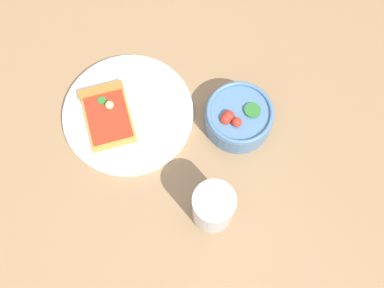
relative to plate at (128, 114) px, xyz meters
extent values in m
plane|color=#93704C|center=(-0.04, -0.01, -0.01)|extent=(2.40, 2.40, 0.00)
cylinder|color=silver|center=(0.00, 0.00, 0.00)|extent=(0.27, 0.27, 0.01)
cube|color=gold|center=(-0.04, 0.02, 0.01)|extent=(0.14, 0.16, 0.01)
cube|color=#A36B2D|center=(-0.01, 0.07, 0.01)|extent=(0.09, 0.06, 0.02)
cube|color=#B22D19|center=(-0.04, 0.02, 0.02)|extent=(0.12, 0.14, 0.00)
cylinder|color=#2D722D|center=(-0.03, 0.05, 0.02)|extent=(0.02, 0.02, 0.00)
sphere|color=#F2D87F|center=(-0.02, 0.03, 0.02)|extent=(0.02, 0.02, 0.02)
cylinder|color=#4C7299|center=(0.15, -0.16, 0.02)|extent=(0.13, 0.13, 0.05)
torus|color=#4C7299|center=(0.15, -0.16, 0.05)|extent=(0.13, 0.13, 0.01)
sphere|color=red|center=(0.13, -0.15, 0.05)|extent=(0.02, 0.02, 0.02)
sphere|color=red|center=(0.13, -0.17, 0.05)|extent=(0.02, 0.02, 0.02)
sphere|color=red|center=(0.12, -0.15, 0.05)|extent=(0.02, 0.02, 0.02)
cylinder|color=#2D722D|center=(0.17, -0.17, 0.05)|extent=(0.04, 0.04, 0.01)
cylinder|color=silver|center=(-0.01, -0.26, 0.05)|extent=(0.08, 0.08, 0.11)
cylinder|color=black|center=(-0.01, -0.26, 0.04)|extent=(0.07, 0.07, 0.09)
cube|color=white|center=(-0.01, -0.25, 0.08)|extent=(0.03, 0.03, 0.02)
cube|color=white|center=(0.00, -0.28, 0.08)|extent=(0.02, 0.02, 0.02)
camera|label=1|loc=(-0.15, -0.37, 0.87)|focal=43.29mm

